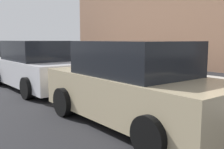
% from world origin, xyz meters
% --- Properties ---
extents(ground_plane, '(40.00, 40.00, 0.00)m').
position_xyz_m(ground_plane, '(0.00, 0.00, 0.00)').
color(ground_plane, black).
extents(sidewalk_curb, '(18.00, 5.00, 0.14)m').
position_xyz_m(sidewalk_curb, '(0.00, -2.50, 0.07)').
color(sidewalk_curb, '#ADA89E').
rests_on(sidewalk_curb, ground_plane).
extents(suitcase_silver_0, '(0.45, 0.26, 0.68)m').
position_xyz_m(suitcase_silver_0, '(-3.93, -0.72, 0.45)').
color(suitcase_silver_0, '#9EA0A8').
rests_on(suitcase_silver_0, sidewalk_curb).
extents(suitcase_navy_1, '(0.43, 0.19, 0.57)m').
position_xyz_m(suitcase_navy_1, '(-3.45, -0.65, 0.40)').
color(suitcase_navy_1, navy).
rests_on(suitcase_navy_1, sidewalk_curb).
extents(suitcase_black_2, '(0.35, 0.24, 1.00)m').
position_xyz_m(suitcase_black_2, '(-3.01, -0.77, 0.53)').
color(suitcase_black_2, black).
rests_on(suitcase_black_2, sidewalk_curb).
extents(suitcase_olive_3, '(0.48, 0.24, 0.78)m').
position_xyz_m(suitcase_olive_3, '(-2.54, -0.80, 0.43)').
color(suitcase_olive_3, '#59601E').
rests_on(suitcase_olive_3, sidewalk_curb).
extents(suitcase_maroon_4, '(0.40, 0.23, 1.00)m').
position_xyz_m(suitcase_maroon_4, '(-2.05, -0.73, 0.51)').
color(suitcase_maroon_4, maroon).
rests_on(suitcase_maroon_4, sidewalk_curb).
extents(suitcase_teal_5, '(0.44, 0.21, 1.06)m').
position_xyz_m(suitcase_teal_5, '(-1.58, -0.66, 0.52)').
color(suitcase_teal_5, '#0F606B').
rests_on(suitcase_teal_5, sidewalk_curb).
extents(fire_hydrant, '(0.39, 0.21, 0.81)m').
position_xyz_m(fire_hydrant, '(-0.90, -0.73, 0.56)').
color(fire_hydrant, '#99999E').
rests_on(fire_hydrant, sidewalk_curb).
extents(bollard_post, '(0.16, 0.16, 0.67)m').
position_xyz_m(bollard_post, '(-0.18, -0.58, 0.48)').
color(bollard_post, brown).
rests_on(bollard_post, sidewalk_curb).
extents(parked_car_beige_0, '(4.33, 2.07, 1.68)m').
position_xyz_m(parked_car_beige_0, '(-4.68, 1.86, 0.78)').
color(parked_car_beige_0, tan).
rests_on(parked_car_beige_0, ground_plane).
extents(parked_car_white_1, '(4.71, 2.00, 1.66)m').
position_xyz_m(parked_car_white_1, '(0.27, 1.86, 0.78)').
color(parked_car_white_1, silver).
rests_on(parked_car_white_1, ground_plane).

